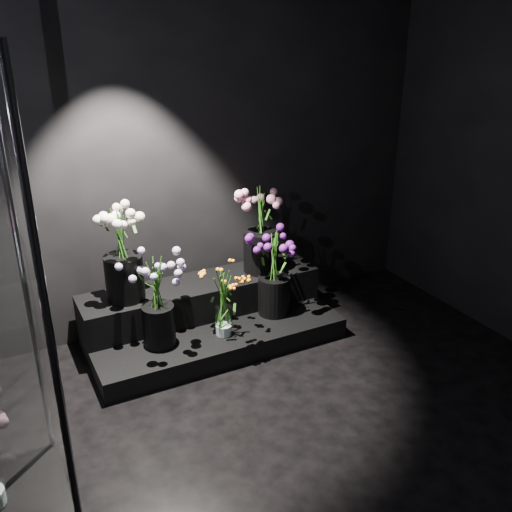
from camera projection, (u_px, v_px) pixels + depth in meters
floor at (332, 465)px, 3.21m from camera, size 4.00×4.00×0.00m
wall_back at (192, 149)px, 4.30m from camera, size 4.00×0.00×4.00m
display_riser at (208, 316)px, 4.44m from camera, size 1.89×0.84×0.42m
bouquet_orange_bells at (223, 301)px, 4.10m from camera, size 0.27×0.27×0.54m
bouquet_lilac at (157, 295)px, 3.93m from camera, size 0.39×0.39×0.67m
bouquet_purple at (274, 269)px, 4.38m from camera, size 0.38×0.38×0.68m
bouquet_cream_roses at (122, 248)px, 4.02m from camera, size 0.44×0.44×0.71m
bouquet_pink_roses at (261, 226)px, 4.48m from camera, size 0.44×0.44×0.69m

